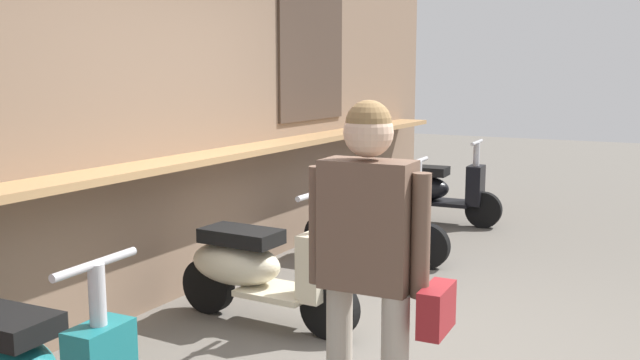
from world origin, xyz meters
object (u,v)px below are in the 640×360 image
(scooter_blue, at_px, (366,219))
(shopper_with_handbag, at_px, (371,249))
(scooter_cream, at_px, (256,268))
(scooter_black, at_px, (433,189))

(scooter_blue, relative_size, shopper_with_handbag, 0.87)
(scooter_cream, distance_m, scooter_blue, 1.82)
(scooter_black, bearing_deg, scooter_cream, -93.21)
(scooter_blue, height_order, shopper_with_handbag, shopper_with_handbag)
(scooter_black, bearing_deg, scooter_blue, -93.21)
(scooter_cream, height_order, scooter_blue, same)
(scooter_blue, relative_size, scooter_black, 1.00)
(scooter_blue, height_order, scooter_black, same)
(scooter_black, bearing_deg, shopper_with_handbag, -77.18)
(scooter_cream, distance_m, shopper_with_handbag, 1.92)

